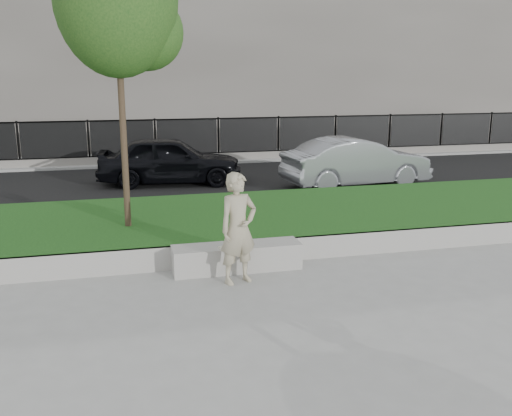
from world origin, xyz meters
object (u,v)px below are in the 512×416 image
object	(u,v)px
book	(227,247)
car_dark	(170,160)
car_silver	(356,162)
man	(238,228)
stone_bench	(237,257)
young_tree	(121,2)

from	to	relation	value
book	car_dark	distance (m)	7.64
car_silver	man	bearing A→B (deg)	137.22
car_silver	stone_bench	bearing A→B (deg)	135.29
book	young_tree	xyz separation A→B (m)	(-1.39, 1.90, 3.84)
book	car_silver	xyz separation A→B (m)	(4.86, 6.03, 0.28)
car_dark	man	bearing A→B (deg)	-171.31
stone_bench	book	size ratio (longest dim) A/B	9.10
young_tree	car_dark	distance (m)	6.86
young_tree	car_dark	bearing A→B (deg)	77.50
man	book	xyz separation A→B (m)	(-0.09, 0.41, -0.41)
stone_bench	young_tree	world-z (taller)	young_tree
young_tree	car_dark	xyz separation A→B (m)	(1.27, 5.73, -3.56)
stone_bench	book	xyz separation A→B (m)	(-0.18, -0.14, 0.23)
young_tree	car_silver	xyz separation A→B (m)	(6.25, 4.13, -3.56)
car_dark	stone_bench	bearing A→B (deg)	-170.49
book	stone_bench	bearing A→B (deg)	18.45
car_dark	car_silver	bearing A→B (deg)	-100.63
stone_bench	man	world-z (taller)	man
stone_bench	car_silver	bearing A→B (deg)	51.56
car_silver	young_tree	bearing A→B (deg)	117.18
man	car_dark	xyz separation A→B (m)	(-0.21, 8.04, -0.13)
stone_bench	car_silver	world-z (taller)	car_silver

